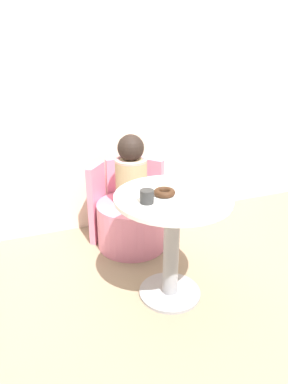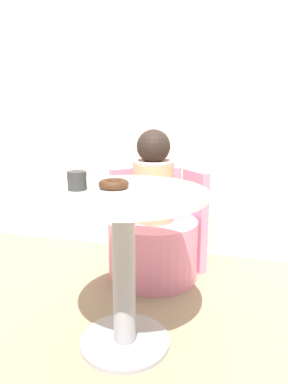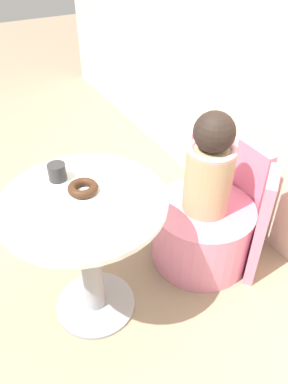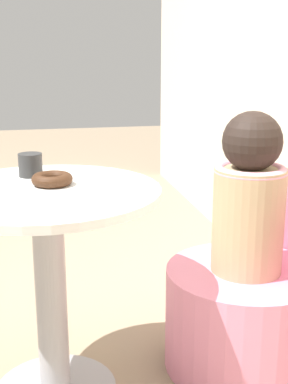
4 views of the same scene
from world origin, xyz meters
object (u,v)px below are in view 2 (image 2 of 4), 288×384
Objects in this scene: tub_chair at (153,248)px; child_figure at (153,178)px; donut at (114,184)px; round_table at (123,238)px; cup at (77,181)px.

tub_chair is 1.01× the size of child_figure.
child_figure is at bearing 88.71° from donut.
round_table is 5.52× the size of donut.
round_table is at bearing -24.73° from donut.
child_figure reaches higher than round_table.
donut is (-0.01, -0.62, 0.09)m from child_figure.
child_figure is (-0.03, 0.64, 0.13)m from round_table.
child_figure reaches higher than tub_chair.
donut reaches higher than round_table.
round_table reaches higher than tub_chair.
cup reaches higher than round_table.
child_figure is at bearing 92.74° from round_table.
donut is 1.63× the size of cup.
round_table is at bearing -87.26° from child_figure.
cup is at bearing -167.11° from round_table.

